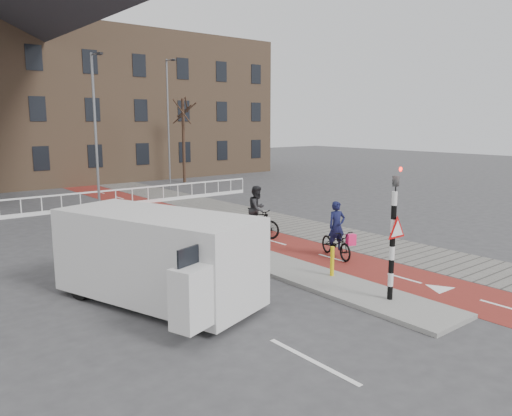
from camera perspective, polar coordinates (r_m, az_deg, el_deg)
ground at (r=15.53m, az=10.33°, el=-8.14°), size 120.00×120.00×0.00m
bike_lane at (r=23.85m, az=-5.66°, el=-1.67°), size 2.50×60.00×0.01m
sidewalk at (r=25.46m, az=-0.38°, el=-0.88°), size 3.00×60.00×0.01m
curb_island at (r=17.84m, az=-0.96°, el=-5.41°), size 1.80×16.00×0.12m
traffic_signal at (r=13.36m, az=15.46°, el=-2.47°), size 0.80×0.80×3.68m
bollard at (r=15.40m, az=8.70°, el=-6.03°), size 0.12×0.12×0.91m
cyclist_near at (r=17.84m, az=9.19°, el=-3.48°), size 1.22×2.04×2.00m
cyclist_far at (r=20.52m, az=0.15°, el=-0.96°), size 1.30×2.11×2.16m
van at (r=13.43m, az=-11.24°, el=-5.39°), size 3.89×6.04×2.41m
railing at (r=27.67m, az=-25.25°, el=-0.34°), size 28.00×0.10×0.99m
tree_right at (r=39.57m, az=-8.27°, el=7.59°), size 0.23×0.23×6.48m
streetlight_near at (r=25.11m, az=-17.83°, el=7.56°), size 0.12×0.12×7.89m
streetlight_right at (r=35.44m, az=-9.99°, el=9.24°), size 0.12×0.12×8.91m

